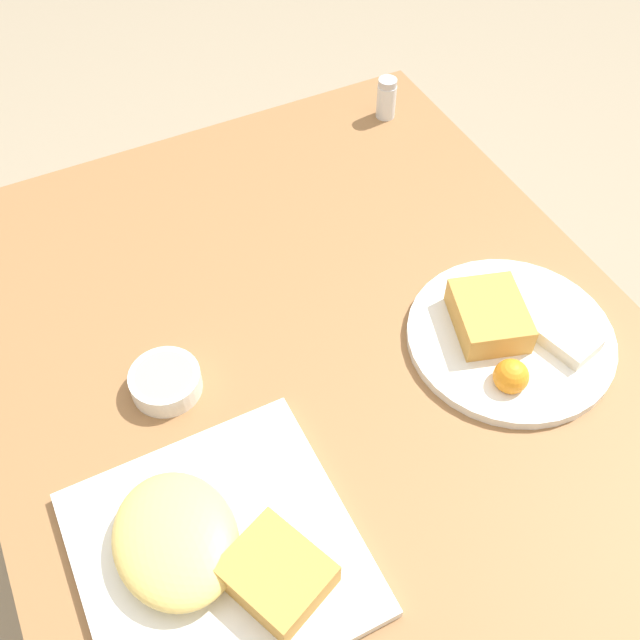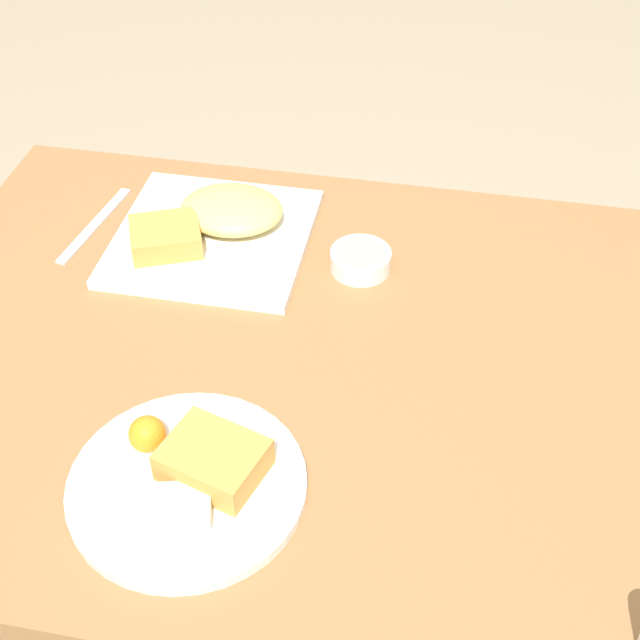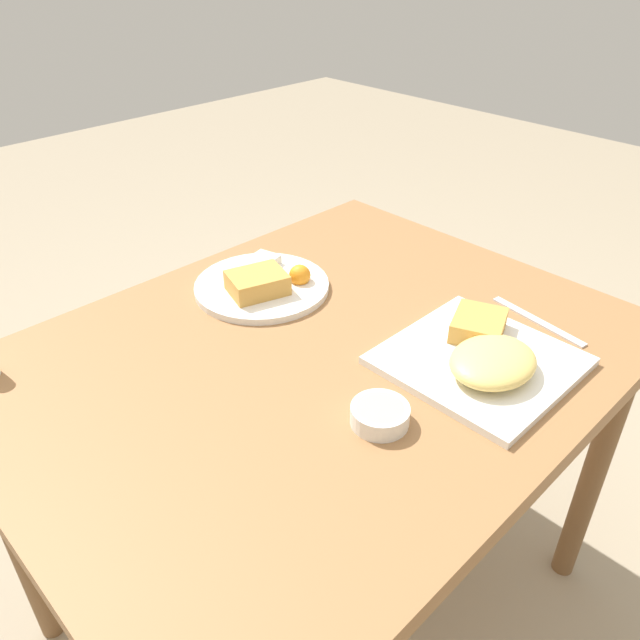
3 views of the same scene
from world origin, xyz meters
name	(u,v)px [view 3 (image 3 of 3)]	position (x,y,z in m)	size (l,w,h in m)	color
ground_plane	(319,596)	(0.00, 0.00, 0.00)	(8.00, 8.00, 0.00)	gray
dining_table	(319,385)	(0.00, 0.00, 0.64)	(1.09, 0.85, 0.72)	olive
plate_square_near	(484,356)	(0.16, -0.23, 0.74)	(0.29, 0.29, 0.06)	white
plate_oval_far	(262,283)	(0.06, 0.23, 0.74)	(0.27, 0.27, 0.05)	white
sauce_ramekin	(380,415)	(-0.07, -0.20, 0.74)	(0.09, 0.09, 0.03)	white
butter_knife	(538,321)	(0.35, -0.22, 0.72)	(0.05, 0.20, 0.00)	silver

